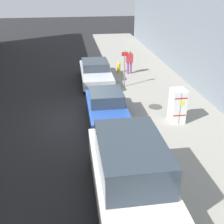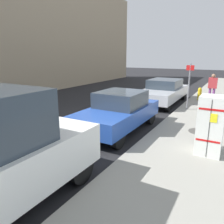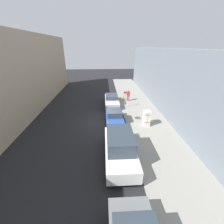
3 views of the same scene
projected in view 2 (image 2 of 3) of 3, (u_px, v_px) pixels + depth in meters
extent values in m
plane|color=black|center=(98.00, 125.00, 8.79)|extent=(80.00, 80.00, 0.00)
cube|color=gray|center=(222.00, 145.00, 6.63)|extent=(4.53, 44.00, 0.12)
cube|color=silver|center=(211.00, 125.00, 5.77)|extent=(0.64, 0.71, 1.58)
cube|color=black|center=(209.00, 129.00, 5.47)|extent=(0.01, 0.01, 1.50)
cube|color=yellow|center=(214.00, 118.00, 5.36)|extent=(0.16, 0.01, 0.22)
cube|color=red|center=(211.00, 110.00, 5.34)|extent=(0.58, 0.01, 0.05)
cube|color=red|center=(208.00, 141.00, 5.55)|extent=(0.58, 0.01, 0.05)
cylinder|color=#47443F|center=(199.00, 131.00, 7.63)|extent=(0.70, 0.70, 0.02)
cylinder|color=slate|center=(189.00, 87.00, 10.55)|extent=(0.07, 0.07, 2.22)
cube|color=red|center=(190.00, 68.00, 10.31)|extent=(0.36, 0.02, 0.24)
cylinder|color=gold|center=(199.00, 95.00, 13.08)|extent=(0.22, 0.22, 0.61)
sphere|color=gold|center=(200.00, 89.00, 13.00)|extent=(0.20, 0.20, 0.20)
cylinder|color=#7A3D7F|center=(213.00, 95.00, 12.42)|extent=(0.14, 0.14, 0.79)
cylinder|color=#7A3D7F|center=(209.00, 95.00, 12.52)|extent=(0.14, 0.14, 0.79)
cube|color=#B73338|center=(213.00, 83.00, 12.30)|extent=(0.46, 0.22, 0.59)
sphere|color=#8C664C|center=(214.00, 76.00, 12.20)|extent=(0.21, 0.21, 0.21)
cube|color=silver|center=(163.00, 93.00, 12.61)|extent=(1.85, 4.73, 0.55)
cube|color=#2D3842|center=(165.00, 84.00, 12.68)|extent=(1.63, 1.99, 0.50)
cylinder|color=black|center=(168.00, 105.00, 10.79)|extent=(0.22, 0.64, 0.64)
cylinder|color=black|center=(138.00, 102.00, 11.55)|extent=(0.22, 0.64, 0.64)
cylinder|color=black|center=(184.00, 94.00, 13.81)|extent=(0.22, 0.64, 0.64)
cylinder|color=black|center=(159.00, 92.00, 14.57)|extent=(0.22, 0.64, 0.64)
cube|color=#23479E|center=(118.00, 115.00, 7.94)|extent=(1.73, 3.98, 0.55)
cube|color=#2D3842|center=(121.00, 99.00, 7.97)|extent=(1.53, 1.67, 0.55)
cylinder|color=black|center=(118.00, 137.00, 6.48)|extent=(0.22, 0.69, 0.69)
cylinder|color=black|center=(79.00, 129.00, 7.19)|extent=(0.22, 0.69, 0.69)
cylinder|color=black|center=(150.00, 116.00, 8.83)|extent=(0.22, 0.69, 0.69)
cylinder|color=black|center=(118.00, 111.00, 9.54)|extent=(0.22, 0.69, 0.69)
cylinder|color=black|center=(80.00, 168.00, 4.71)|extent=(0.22, 0.71, 0.71)
cylinder|color=black|center=(25.00, 151.00, 5.56)|extent=(0.22, 0.71, 0.71)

